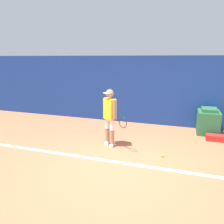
# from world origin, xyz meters

# --- Properties ---
(ground_plane) EXTENTS (24.00, 24.00, 0.00)m
(ground_plane) POSITION_xyz_m (0.00, 0.00, 0.00)
(ground_plane) COLOR #B76642
(back_wall) EXTENTS (24.00, 0.10, 2.49)m
(back_wall) POSITION_xyz_m (0.00, 3.51, 1.24)
(back_wall) COLOR navy
(back_wall) RESTS_ON ground_plane
(court_baseline) EXTENTS (21.60, 0.10, 0.01)m
(court_baseline) POSITION_xyz_m (0.00, 0.12, 0.01)
(court_baseline) COLOR white
(court_baseline) RESTS_ON ground_plane
(tennis_player) EXTENTS (0.79, 0.58, 1.59)m
(tennis_player) POSITION_xyz_m (-0.56, 1.07, 0.88)
(tennis_player) COLOR #A37556
(tennis_player) RESTS_ON ground_plane
(tennis_ball) EXTENTS (0.07, 0.07, 0.07)m
(tennis_ball) POSITION_xyz_m (0.93, 0.76, 0.03)
(tennis_ball) COLOR #D1E533
(tennis_ball) RESTS_ON ground_plane
(covered_chair) EXTENTS (0.67, 0.78, 0.85)m
(covered_chair) POSITION_xyz_m (2.15, 3.02, 0.40)
(covered_chair) COLOR #28663D
(covered_chair) RESTS_ON ground_plane
(equipment_bag) EXTENTS (0.76, 0.29, 0.17)m
(equipment_bag) POSITION_xyz_m (2.44, 2.38, 0.09)
(equipment_bag) COLOR #B2231E
(equipment_bag) RESTS_ON ground_plane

